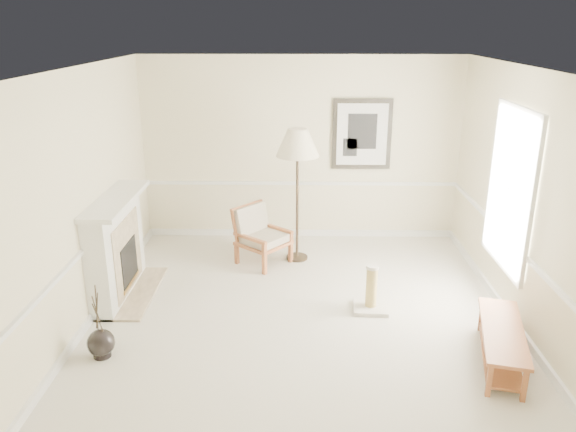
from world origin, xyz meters
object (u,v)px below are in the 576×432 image
Objects in this scene: floor_vase at (101,344)px; bench at (502,340)px; scratching_post at (371,296)px; floor_lamp at (298,146)px; armchair at (259,232)px.

floor_vase reaches higher than bench.
scratching_post is at bearing 137.21° from bench.
floor_lamp reaches higher than floor_vase.
floor_vase reaches higher than armchair.
floor_lamp is (2.06, 2.64, 1.55)m from floor_vase.
floor_lamp is at bearing 120.25° from scratching_post.
floor_lamp is 1.38× the size of bench.
floor_lamp reaches higher than bench.
floor_vase is 3.69m from floor_lamp.
floor_vase is 0.92× the size of armchair.
bench is at bearing -93.59° from armchair.
scratching_post is (1.47, -1.45, -0.27)m from armchair.
armchair is at bearing 136.16° from bench.
floor_vase is 3.16m from scratching_post.
armchair reaches higher than scratching_post.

